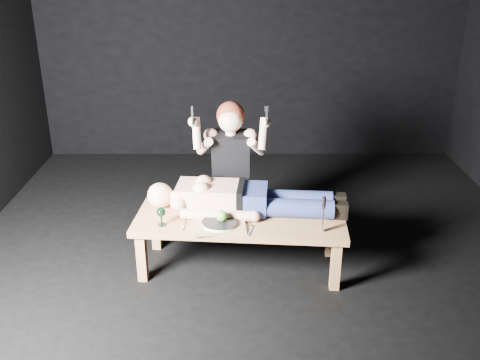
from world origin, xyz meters
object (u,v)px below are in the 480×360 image
(goblet, at_px, (161,217))
(carving_knife, at_px, (323,214))
(serving_tray, at_px, (219,225))
(table, at_px, (240,243))
(lying_man, at_px, (248,195))
(kneeling_woman, at_px, (231,168))

(goblet, height_order, carving_knife, carving_knife)
(goblet, distance_m, carving_knife, 1.22)
(serving_tray, height_order, carving_knife, carving_knife)
(table, bearing_deg, serving_tray, -130.90)
(table, bearing_deg, lying_man, 69.58)
(table, relative_size, carving_knife, 5.82)
(table, bearing_deg, goblet, -163.18)
(carving_knife, bearing_deg, serving_tray, 179.41)
(lying_man, height_order, carving_knife, carving_knife)
(table, distance_m, goblet, 0.68)
(lying_man, bearing_deg, table, -110.42)
(goblet, bearing_deg, table, 11.90)
(lying_man, height_order, kneeling_woman, kneeling_woman)
(lying_man, relative_size, kneeling_woman, 1.26)
(kneeling_woman, bearing_deg, table, -80.86)
(lying_man, relative_size, goblet, 10.90)
(kneeling_woman, distance_m, serving_tray, 0.72)
(kneeling_woman, distance_m, carving_knife, 1.03)
(lying_man, height_order, goblet, lying_man)
(table, bearing_deg, carving_knife, -15.55)
(lying_man, distance_m, serving_tray, 0.38)
(serving_tray, distance_m, goblet, 0.44)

